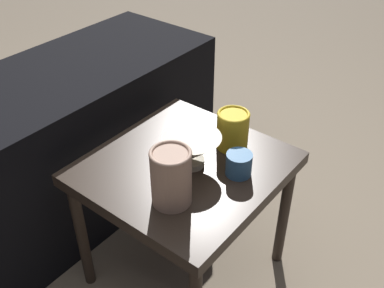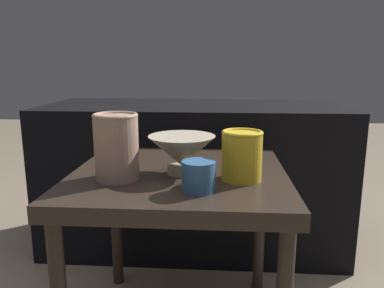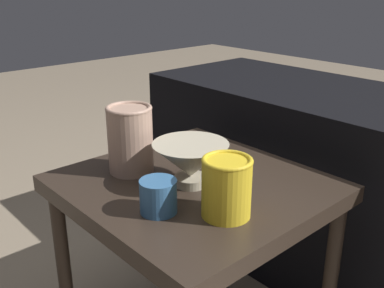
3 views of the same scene
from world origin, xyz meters
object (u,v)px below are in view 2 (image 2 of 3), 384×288
at_px(bowl, 182,152).
at_px(cup, 199,176).
at_px(vase_colorful_right, 242,155).
at_px(vase_textured_left, 116,146).

bearing_deg(bowl, cup, -69.18).
bearing_deg(vase_colorful_right, vase_textured_left, -177.42).
xyz_separation_m(bowl, vase_colorful_right, (0.15, -0.04, 0.01)).
distance_m(bowl, vase_textured_left, 0.17).
height_order(vase_colorful_right, cup, vase_colorful_right).
bearing_deg(vase_textured_left, cup, -20.59).
distance_m(vase_textured_left, cup, 0.23).
bearing_deg(bowl, vase_colorful_right, -15.14).
relative_size(bowl, cup, 2.28).
xyz_separation_m(bowl, cup, (0.05, -0.13, -0.02)).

